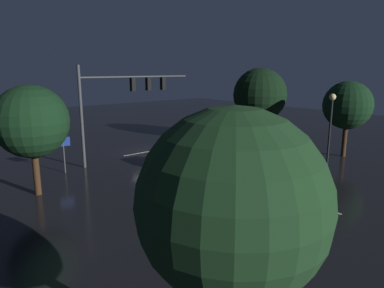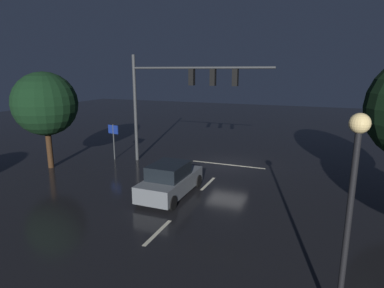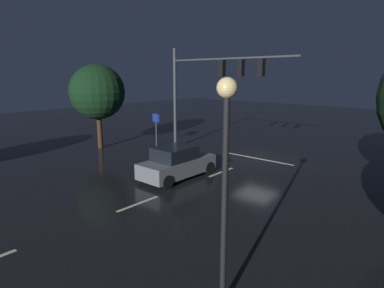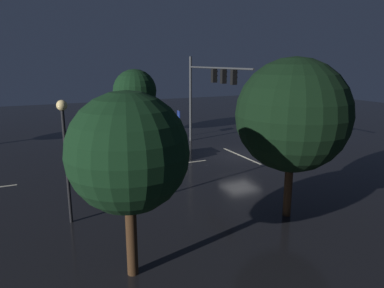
{
  "view_description": "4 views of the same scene",
  "coord_description": "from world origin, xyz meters",
  "px_view_note": "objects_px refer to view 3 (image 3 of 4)",
  "views": [
    {
      "loc": [
        15.67,
        24.69,
        6.9
      ],
      "look_at": [
        -0.22,
        5.42,
        1.53
      ],
      "focal_mm": 32.64,
      "sensor_mm": 36.0,
      "label": 1
    },
    {
      "loc": [
        -5.54,
        20.23,
        6.17
      ],
      "look_at": [
        1.09,
        3.69,
        2.11
      ],
      "focal_mm": 30.32,
      "sensor_mm": 36.0,
      "label": 2
    },
    {
      "loc": [
        -10.15,
        18.22,
        5.35
      ],
      "look_at": [
        1.09,
        5.25,
        1.67
      ],
      "focal_mm": 30.25,
      "sensor_mm": 36.0,
      "label": 3
    },
    {
      "loc": [
        -21.53,
        14.0,
        6.85
      ],
      "look_at": [
        -0.64,
        4.26,
        1.45
      ],
      "focal_mm": 33.4,
      "sensor_mm": 36.0,
      "label": 4
    }
  ],
  "objects_px": {
    "car_approaching": "(177,163)",
    "tree_right_near": "(97,92)",
    "traffic_signal_assembly": "(212,79)",
    "street_lamp_left_kerb": "(226,154)",
    "route_sign": "(156,123)"
  },
  "relations": [
    {
      "from": "traffic_signal_assembly",
      "to": "car_approaching",
      "type": "bearing_deg",
      "value": 108.52
    },
    {
      "from": "traffic_signal_assembly",
      "to": "tree_right_near",
      "type": "xyz_separation_m",
      "value": [
        7.57,
        3.69,
        -0.95
      ]
    },
    {
      "from": "street_lamp_left_kerb",
      "to": "car_approaching",
      "type": "bearing_deg",
      "value": -40.22
    },
    {
      "from": "car_approaching",
      "to": "route_sign",
      "type": "distance_m",
      "value": 8.19
    },
    {
      "from": "car_approaching",
      "to": "tree_right_near",
      "type": "distance_m",
      "value": 10.0
    },
    {
      "from": "traffic_signal_assembly",
      "to": "street_lamp_left_kerb",
      "type": "bearing_deg",
      "value": 128.72
    },
    {
      "from": "street_lamp_left_kerb",
      "to": "route_sign",
      "type": "relative_size",
      "value": 2.12
    },
    {
      "from": "car_approaching",
      "to": "street_lamp_left_kerb",
      "type": "height_order",
      "value": "street_lamp_left_kerb"
    },
    {
      "from": "route_sign",
      "to": "street_lamp_left_kerb",
      "type": "bearing_deg",
      "value": 141.99
    },
    {
      "from": "traffic_signal_assembly",
      "to": "street_lamp_left_kerb",
      "type": "height_order",
      "value": "traffic_signal_assembly"
    },
    {
      "from": "street_lamp_left_kerb",
      "to": "tree_right_near",
      "type": "xyz_separation_m",
      "value": [
        16.82,
        -7.85,
        0.43
      ]
    },
    {
      "from": "route_sign",
      "to": "tree_right_near",
      "type": "bearing_deg",
      "value": 50.12
    },
    {
      "from": "street_lamp_left_kerb",
      "to": "route_sign",
      "type": "distance_m",
      "value": 18.05
    },
    {
      "from": "traffic_signal_assembly",
      "to": "car_approaching",
      "type": "height_order",
      "value": "traffic_signal_assembly"
    },
    {
      "from": "street_lamp_left_kerb",
      "to": "tree_right_near",
      "type": "height_order",
      "value": "tree_right_near"
    }
  ]
}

